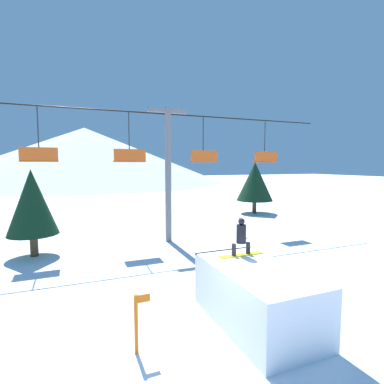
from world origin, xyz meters
name	(u,v)px	position (x,y,z in m)	size (l,w,h in m)	color
ground_plane	(226,341)	(0.00, 0.00, 0.00)	(220.00, 220.00, 0.00)	white
mountain_ridge	(85,155)	(0.00, 77.20, 7.13)	(71.71, 71.71, 14.26)	silver
snow_ramp	(256,296)	(1.23, 0.46, 0.85)	(2.21, 4.05, 1.70)	white
snowboarder	(241,238)	(1.44, 1.68, 2.31)	(1.56, 0.32, 1.25)	yellow
chairlift	(168,162)	(1.76, 10.59, 4.89)	(21.79, 0.44, 8.09)	slate
pine_tree_near	(32,202)	(-5.58, 10.31, 2.79)	(2.48, 2.48, 4.49)	#4C3823
pine_tree_far	(255,182)	(12.69, 17.63, 3.08)	(3.44, 3.44, 4.94)	#4C3823
trail_marker	(137,322)	(-2.32, 0.39, 0.81)	(0.41, 0.10, 1.51)	orange
distant_skier	(241,226)	(6.58, 10.12, 0.67)	(0.24, 0.24, 1.23)	black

